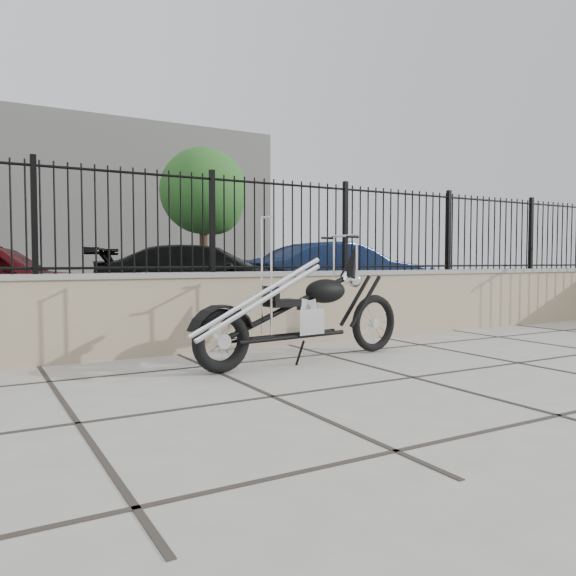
# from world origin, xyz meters

# --- Properties ---
(ground_plane) EXTENTS (90.00, 90.00, 0.00)m
(ground_plane) POSITION_xyz_m (0.00, 0.00, 0.00)
(ground_plane) COLOR #99968E
(ground_plane) RESTS_ON ground
(parking_lot) EXTENTS (30.00, 30.00, 0.00)m
(parking_lot) POSITION_xyz_m (0.00, 12.50, 0.00)
(parking_lot) COLOR black
(parking_lot) RESTS_ON ground
(retaining_wall) EXTENTS (14.00, 0.36, 0.96)m
(retaining_wall) POSITION_xyz_m (0.00, 2.50, 0.48)
(retaining_wall) COLOR gray
(retaining_wall) RESTS_ON ground_plane
(iron_fence) EXTENTS (14.00, 0.08, 1.20)m
(iron_fence) POSITION_xyz_m (0.00, 2.50, 1.56)
(iron_fence) COLOR black
(iron_fence) RESTS_ON retaining_wall
(background_building) EXTENTS (22.00, 6.00, 8.00)m
(background_building) POSITION_xyz_m (0.00, 26.50, 4.00)
(background_building) COLOR beige
(background_building) RESTS_ON ground_plane
(chopper_motorcycle) EXTENTS (2.68, 0.81, 1.59)m
(chopper_motorcycle) POSITION_xyz_m (-0.49, 1.22, 0.79)
(chopper_motorcycle) COLOR black
(chopper_motorcycle) RESTS_ON ground_plane
(car_black) EXTENTS (5.39, 4.02, 1.45)m
(car_black) POSITION_xyz_m (1.09, 7.95, 0.73)
(car_black) COLOR black
(car_black) RESTS_ON parking_lot
(car_blue) EXTENTS (4.83, 2.01, 1.55)m
(car_blue) POSITION_xyz_m (4.64, 7.79, 0.78)
(car_blue) COLOR #0E1A36
(car_blue) RESTS_ON parking_lot
(bollard_a) EXTENTS (0.12, 0.12, 0.91)m
(bollard_a) POSITION_xyz_m (-1.08, 5.20, 0.46)
(bollard_a) COLOR #0D38C7
(bollard_a) RESTS_ON ground_plane
(bollard_b) EXTENTS (0.12, 0.12, 0.92)m
(bollard_b) POSITION_xyz_m (2.02, 5.23, 0.46)
(bollard_b) COLOR #0D39D1
(bollard_b) RESTS_ON ground_plane
(bollard_c) EXTENTS (0.14, 0.14, 0.95)m
(bollard_c) POSITION_xyz_m (5.33, 5.23, 0.47)
(bollard_c) COLOR blue
(bollard_c) RESTS_ON ground_plane
(tree_right) EXTENTS (3.33, 3.33, 5.62)m
(tree_right) POSITION_xyz_m (4.36, 16.55, 3.93)
(tree_right) COLOR #382619
(tree_right) RESTS_ON ground_plane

